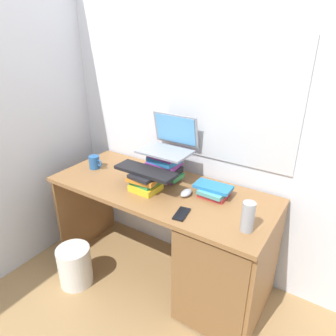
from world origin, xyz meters
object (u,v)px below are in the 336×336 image
Objects in this scene: water_bottle at (248,217)px; wastebasket at (75,266)px; book_stack_tall at (165,165)px; laptop at (169,142)px; book_stack_side at (214,191)px; computer_mouse at (186,193)px; desk at (209,252)px; cell_phone at (182,214)px; book_stack_keyboard_riser at (145,181)px; keyboard at (145,171)px; mug at (95,162)px.

water_bottle is 0.56× the size of wastebasket.
book_stack_tall is 0.16m from laptop.
computer_mouse is at bearing -148.13° from book_stack_side.
computer_mouse is 0.48m from water_bottle.
desk is at bearing 23.64° from wastebasket.
laptop is 2.55× the size of cell_phone.
desk is 0.41m from computer_mouse.
book_stack_side is at bearing -4.33° from book_stack_tall.
laptop reaches higher than wastebasket.
book_stack_side is 0.18m from computer_mouse.
book_stack_keyboard_riser is 0.32m from laptop.
keyboard is 2.49× the size of water_bottle.
wastebasket is (-0.83, -0.51, -0.64)m from book_stack_side.
laptop is (0.02, 0.26, 0.20)m from book_stack_keyboard_riser.
cell_phone is at bearing -44.57° from book_stack_tall.
laptop reaches higher than keyboard.
mug reaches higher than wastebasket.
book_stack_keyboard_riser reaches higher than cell_phone.
desk reaches higher than wastebasket.
book_stack_keyboard_riser is 0.38m from cell_phone.
laptop is 1.15× the size of wastebasket.
cell_phone is at bearing -66.78° from computer_mouse.
book_stack_keyboard_riser is 0.85× the size of book_stack_side.
book_stack_tall is 1.07× the size of book_stack_side.
cell_phone is 0.45× the size of wastebasket.
keyboard reaches higher than book_stack_side.
keyboard reaches higher than cell_phone.
book_stack_tall is 0.40m from book_stack_side.
laptop is at bearing 85.62° from book_stack_keyboard_riser.
mug is at bearing 174.00° from water_bottle.
laptop is (-0.39, 0.08, 0.22)m from book_stack_side.
water_bottle is (0.45, -0.15, 0.07)m from computer_mouse.
book_stack_keyboard_riser is at bearing 174.83° from water_bottle.
laptop is at bearing 155.04° from water_bottle.
keyboard is (-0.00, 0.01, 0.07)m from book_stack_keyboard_riser.
mug reaches higher than desk.
computer_mouse is (0.26, 0.08, -0.05)m from book_stack_keyboard_riser.
keyboard reaches higher than desk.
computer_mouse is at bearing 17.50° from book_stack_keyboard_riser.
book_stack_tall is (-0.44, 0.15, 0.45)m from desk.
water_bottle reaches higher than cell_phone.
book_stack_side is 0.95m from mug.
book_stack_tall reaches higher than book_stack_side.
keyboard reaches higher than book_stack_keyboard_riser.
book_stack_tall is at bearing 85.74° from keyboard.
water_bottle is at bearing -6.00° from mug.
desk is at bearing -19.18° from book_stack_tall.
wastebasket is at bearing -148.46° from computer_mouse.
cell_phone is at bearing -170.68° from water_bottle.
cell_phone is (0.88, -0.19, -0.04)m from mug.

